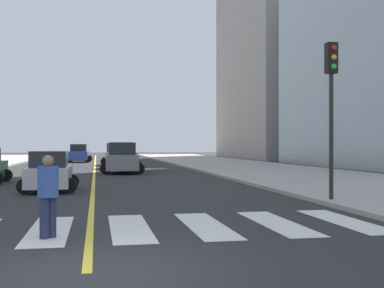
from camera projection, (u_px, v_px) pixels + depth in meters
ground_plane at (87, 274)px, 7.43m from camera, size 220.00×220.00×0.00m
sidewalk_kerb_east at (303, 176)px, 29.38m from camera, size 10.00×120.00×0.15m
crosswalk_paint at (90, 229)px, 11.36m from camera, size 13.50×4.00×0.01m
lane_divider_paint at (95, 165)px, 46.71m from camera, size 0.16×80.00×0.01m
parking_garage_concrete at (298, 54)px, 70.38m from camera, size 18.00×24.00×29.60m
car_white_nearest at (116, 155)px, 45.85m from camera, size 2.93×4.62×2.04m
car_gray_second at (122, 159)px, 33.24m from camera, size 2.98×4.66×2.05m
car_yellow_third at (81, 154)px, 59.78m from camera, size 2.45×3.87×1.71m
car_silver_fifth at (50, 172)px, 20.56m from camera, size 2.33×3.72×1.66m
car_black_sixth at (121, 156)px, 39.19m from camera, size 3.01×4.73×2.09m
car_blue_seventh at (79, 154)px, 53.35m from camera, size 2.80×4.40×1.94m
traffic_light_near_corner at (331, 90)px, 16.13m from camera, size 0.36×0.41×5.10m
pedestrian_crossing at (48, 193)px, 10.23m from camera, size 0.43×0.43×1.72m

